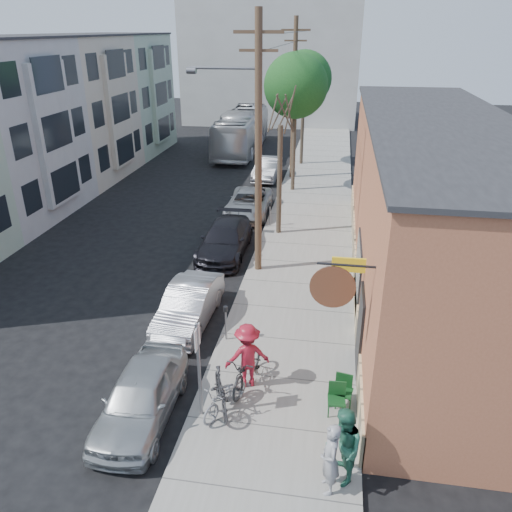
% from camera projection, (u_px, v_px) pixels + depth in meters
% --- Properties ---
extents(ground, '(120.00, 120.00, 0.00)m').
position_uv_depth(ground, '(164.00, 331.00, 17.10)').
color(ground, black).
extents(sidewalk, '(4.50, 58.00, 0.15)m').
position_uv_depth(sidewalk, '(309.00, 223.00, 26.31)').
color(sidewalk, gray).
rests_on(sidewalk, ground).
extents(cafe_building, '(6.60, 20.20, 6.61)m').
position_uv_depth(cafe_building, '(428.00, 207.00, 18.88)').
color(cafe_building, '#AA5F3F').
rests_on(cafe_building, ground).
extents(apartment_row, '(6.30, 32.00, 9.00)m').
position_uv_depth(apartment_row, '(44.00, 120.00, 29.52)').
color(apartment_row, '#9FB599').
rests_on(apartment_row, ground).
extents(end_cap_building, '(18.00, 8.00, 12.00)m').
position_uv_depth(end_cap_building, '(272.00, 64.00, 52.56)').
color(end_cap_building, '#AFAEAA').
rests_on(end_cap_building, ground).
extents(sign_post, '(0.07, 0.45, 2.80)m').
position_uv_depth(sign_post, '(199.00, 362.00, 12.56)').
color(sign_post, slate).
rests_on(sign_post, sidewalk).
extents(parking_meter_near, '(0.14, 0.14, 1.24)m').
position_uv_depth(parking_meter_near, '(226.00, 317.00, 16.07)').
color(parking_meter_near, slate).
rests_on(parking_meter_near, sidewalk).
extents(parking_meter_far, '(0.14, 0.14, 1.24)m').
position_uv_depth(parking_meter_far, '(270.00, 210.00, 25.48)').
color(parking_meter_far, slate).
rests_on(parking_meter_far, sidewalk).
extents(utility_pole_near, '(3.57, 0.28, 10.00)m').
position_uv_depth(utility_pole_near, '(257.00, 145.00, 19.05)').
color(utility_pole_near, '#503A28').
rests_on(utility_pole_near, sidewalk).
extents(utility_pole_far, '(1.80, 0.28, 10.00)m').
position_uv_depth(utility_pole_far, '(294.00, 98.00, 32.11)').
color(utility_pole_far, '#503A28').
rests_on(utility_pole_far, sidewalk).
extents(tree_bare, '(0.24, 0.24, 5.28)m').
position_uv_depth(tree_bare, '(279.00, 181.00, 23.90)').
color(tree_bare, '#44392C').
rests_on(tree_bare, sidewalk).
extents(tree_leafy_mid, '(3.75, 3.75, 8.13)m').
position_uv_depth(tree_leafy_mid, '(296.00, 86.00, 29.00)').
color(tree_leafy_mid, '#44392C').
rests_on(tree_leafy_mid, sidewalk).
extents(tree_leafy_far, '(3.86, 3.86, 7.99)m').
position_uv_depth(tree_leafy_far, '(304.00, 79.00, 35.14)').
color(tree_leafy_far, '#44392C').
rests_on(tree_leafy_far, sidewalk).
extents(patio_chair_a, '(0.59, 0.59, 0.88)m').
position_uv_depth(patio_chair_a, '(344.00, 392.00, 13.38)').
color(patio_chair_a, '#113C19').
rests_on(patio_chair_a, sidewalk).
extents(patio_chair_b, '(0.53, 0.53, 0.88)m').
position_uv_depth(patio_chair_b, '(336.00, 400.00, 13.08)').
color(patio_chair_b, '#113C19').
rests_on(patio_chair_b, sidewalk).
extents(patron_grey, '(0.55, 0.73, 1.79)m').
position_uv_depth(patron_grey, '(330.00, 459.00, 10.73)').
color(patron_grey, gray).
rests_on(patron_grey, sidewalk).
extents(patron_green, '(0.94, 1.09, 1.92)m').
position_uv_depth(patron_green, '(343.00, 447.00, 10.95)').
color(patron_green, '#2D7256').
rests_on(patron_green, sidewalk).
extents(cyclist, '(1.45, 1.15, 1.97)m').
position_uv_depth(cyclist, '(247.00, 356.00, 13.95)').
color(cyclist, maroon).
rests_on(cyclist, sidewalk).
extents(cyclist_bike, '(1.10, 2.24, 1.13)m').
position_uv_depth(cyclist_bike, '(247.00, 368.00, 14.13)').
color(cyclist_bike, black).
rests_on(cyclist_bike, sidewalk).
extents(parked_bike_a, '(1.18, 1.90, 1.11)m').
position_uv_depth(parked_bike_a, '(221.00, 391.00, 13.23)').
color(parked_bike_a, black).
rests_on(parked_bike_a, sidewalk).
extents(parked_bike_b, '(1.32, 1.82, 0.91)m').
position_uv_depth(parked_bike_b, '(225.00, 398.00, 13.15)').
color(parked_bike_b, slate).
rests_on(parked_bike_b, sidewalk).
extents(car_0, '(1.76, 4.21, 1.42)m').
position_uv_depth(car_0, '(141.00, 396.00, 13.05)').
color(car_0, '#A5AAAD').
rests_on(car_0, ground).
extents(car_1, '(1.62, 4.30, 1.40)m').
position_uv_depth(car_1, '(189.00, 305.00, 17.33)').
color(car_1, '#AAACB2').
rests_on(car_1, ground).
extents(car_2, '(2.05, 4.94, 1.43)m').
position_uv_depth(car_2, '(225.00, 239.00, 22.67)').
color(car_2, black).
rests_on(car_2, ground).
extents(car_3, '(2.31, 4.87, 1.35)m').
position_uv_depth(car_3, '(249.00, 203.00, 27.50)').
color(car_3, gray).
rests_on(car_3, ground).
extents(car_4, '(1.60, 4.35, 1.42)m').
position_uv_depth(car_4, '(267.00, 168.00, 34.08)').
color(car_4, gray).
rests_on(car_4, ground).
extents(bus, '(2.94, 11.95, 3.32)m').
position_uv_depth(bus, '(242.00, 131.00, 41.30)').
color(bus, silver).
rests_on(bus, ground).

